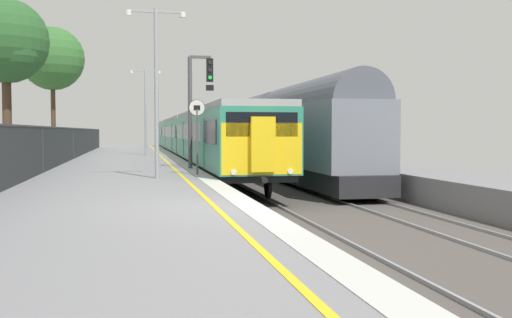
{
  "coord_description": "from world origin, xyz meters",
  "views": [
    {
      "loc": [
        -2.0,
        -12.29,
        1.6
      ],
      "look_at": [
        1.8,
        6.33,
        0.71
      ],
      "focal_mm": 41.92,
      "sensor_mm": 36.0,
      "label": 1
    }
  ],
  "objects_px": {
    "background_tree_centre": "(7,43)",
    "freight_train_adjacent_track": "(236,130)",
    "signal_gantry": "(197,98)",
    "speed_limit_sign": "(197,127)",
    "platform_lamp_far": "(145,105)",
    "platform_lamp_mid": "(156,79)",
    "commuter_train_at_platform": "(185,135)",
    "background_tree_left": "(51,60)"
  },
  "relations": [
    {
      "from": "signal_gantry",
      "to": "platform_lamp_mid",
      "type": "bearing_deg",
      "value": -110.16
    },
    {
      "from": "speed_limit_sign",
      "to": "signal_gantry",
      "type": "bearing_deg",
      "value": 84.3
    },
    {
      "from": "speed_limit_sign",
      "to": "platform_lamp_mid",
      "type": "height_order",
      "value": "platform_lamp_mid"
    },
    {
      "from": "background_tree_left",
      "to": "platform_lamp_mid",
      "type": "bearing_deg",
      "value": -75.46
    },
    {
      "from": "freight_train_adjacent_track",
      "to": "background_tree_left",
      "type": "distance_m",
      "value": 14.98
    },
    {
      "from": "platform_lamp_far",
      "to": "background_tree_left",
      "type": "height_order",
      "value": "background_tree_left"
    },
    {
      "from": "commuter_train_at_platform",
      "to": "background_tree_centre",
      "type": "bearing_deg",
      "value": -117.47
    },
    {
      "from": "platform_lamp_mid",
      "to": "platform_lamp_far",
      "type": "bearing_deg",
      "value": 90.0
    },
    {
      "from": "commuter_train_at_platform",
      "to": "signal_gantry",
      "type": "relative_size",
      "value": 12.62
    },
    {
      "from": "background_tree_left",
      "to": "background_tree_centre",
      "type": "relative_size",
      "value": 1.17
    },
    {
      "from": "platform_lamp_far",
      "to": "commuter_train_at_platform",
      "type": "bearing_deg",
      "value": 69.77
    },
    {
      "from": "freight_train_adjacent_track",
      "to": "background_tree_left",
      "type": "height_order",
      "value": "background_tree_left"
    },
    {
      "from": "commuter_train_at_platform",
      "to": "background_tree_centre",
      "type": "height_order",
      "value": "background_tree_centre"
    },
    {
      "from": "commuter_train_at_platform",
      "to": "background_tree_left",
      "type": "bearing_deg",
      "value": -162.76
    },
    {
      "from": "platform_lamp_mid",
      "to": "platform_lamp_far",
      "type": "distance_m",
      "value": 19.65
    },
    {
      "from": "platform_lamp_far",
      "to": "background_tree_left",
      "type": "distance_m",
      "value": 9.59
    },
    {
      "from": "speed_limit_sign",
      "to": "platform_lamp_far",
      "type": "distance_m",
      "value": 18.45
    },
    {
      "from": "signal_gantry",
      "to": "background_tree_centre",
      "type": "height_order",
      "value": "background_tree_centre"
    },
    {
      "from": "platform_lamp_mid",
      "to": "background_tree_centre",
      "type": "height_order",
      "value": "background_tree_centre"
    },
    {
      "from": "signal_gantry",
      "to": "speed_limit_sign",
      "type": "height_order",
      "value": "signal_gantry"
    },
    {
      "from": "freight_train_adjacent_track",
      "to": "signal_gantry",
      "type": "height_order",
      "value": "signal_gantry"
    },
    {
      "from": "freight_train_adjacent_track",
      "to": "speed_limit_sign",
      "type": "xyz_separation_m",
      "value": [
        -5.85,
        -25.76,
        0.09
      ]
    },
    {
      "from": "freight_train_adjacent_track",
      "to": "platform_lamp_mid",
      "type": "bearing_deg",
      "value": -105.18
    },
    {
      "from": "commuter_train_at_platform",
      "to": "speed_limit_sign",
      "type": "bearing_deg",
      "value": -93.85
    },
    {
      "from": "commuter_train_at_platform",
      "to": "background_tree_left",
      "type": "relative_size",
      "value": 6.58
    },
    {
      "from": "commuter_train_at_platform",
      "to": "platform_lamp_far",
      "type": "relative_size",
      "value": 10.74
    },
    {
      "from": "freight_train_adjacent_track",
      "to": "background_tree_centre",
      "type": "height_order",
      "value": "background_tree_centre"
    },
    {
      "from": "commuter_train_at_platform",
      "to": "platform_lamp_mid",
      "type": "xyz_separation_m",
      "value": [
        -3.35,
        -28.73,
        2.1
      ]
    },
    {
      "from": "background_tree_left",
      "to": "background_tree_centre",
      "type": "distance_m",
      "value": 16.02
    },
    {
      "from": "commuter_train_at_platform",
      "to": "signal_gantry",
      "type": "distance_m",
      "value": 23.72
    },
    {
      "from": "speed_limit_sign",
      "to": "background_tree_left",
      "type": "height_order",
      "value": "background_tree_left"
    },
    {
      "from": "background_tree_centre",
      "to": "platform_lamp_mid",
      "type": "bearing_deg",
      "value": -55.69
    },
    {
      "from": "signal_gantry",
      "to": "platform_lamp_mid",
      "type": "xyz_separation_m",
      "value": [
        -1.88,
        -5.12,
        0.35
      ]
    },
    {
      "from": "background_tree_centre",
      "to": "speed_limit_sign",
      "type": "bearing_deg",
      "value": -45.81
    },
    {
      "from": "platform_lamp_far",
      "to": "signal_gantry",
      "type": "bearing_deg",
      "value": -82.62
    },
    {
      "from": "signal_gantry",
      "to": "platform_lamp_mid",
      "type": "height_order",
      "value": "platform_lamp_mid"
    },
    {
      "from": "platform_lamp_mid",
      "to": "signal_gantry",
      "type": "bearing_deg",
      "value": 69.84
    },
    {
      "from": "freight_train_adjacent_track",
      "to": "platform_lamp_mid",
      "type": "relative_size",
      "value": 9.78
    },
    {
      "from": "commuter_train_at_platform",
      "to": "speed_limit_sign",
      "type": "xyz_separation_m",
      "value": [
        -1.85,
        -27.41,
        0.48
      ]
    },
    {
      "from": "background_tree_centre",
      "to": "background_tree_left",
      "type": "bearing_deg",
      "value": 90.25
    },
    {
      "from": "background_tree_centre",
      "to": "freight_train_adjacent_track",
      "type": "bearing_deg",
      "value": 51.39
    },
    {
      "from": "freight_train_adjacent_track",
      "to": "speed_limit_sign",
      "type": "relative_size",
      "value": 20.34
    }
  ]
}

